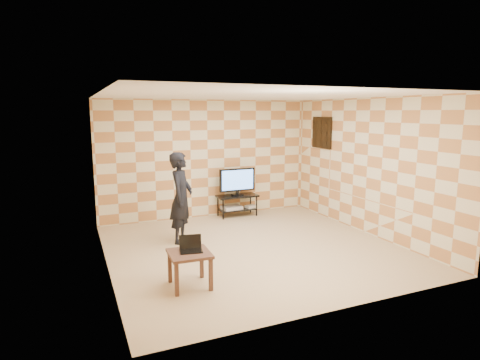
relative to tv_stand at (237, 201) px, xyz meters
name	(u,v)px	position (x,y,z in m)	size (l,w,h in m)	color
floor	(253,248)	(-0.61, -2.20, -0.36)	(5.00, 5.00, 0.00)	tan
wall_back	(208,159)	(-0.61, 0.30, 0.99)	(5.00, 0.02, 2.70)	beige
wall_front	(343,204)	(-0.61, -4.70, 0.99)	(5.00, 0.02, 2.70)	beige
wall_left	(103,184)	(-3.11, -2.20, 0.99)	(0.02, 5.00, 2.70)	beige
wall_right	(367,166)	(1.89, -2.20, 0.99)	(0.02, 5.00, 2.70)	beige
ceiling	(254,95)	(-0.61, -2.20, 2.34)	(5.00, 5.00, 0.02)	white
wall_art	(322,133)	(1.86, -0.65, 1.59)	(0.04, 0.72, 0.72)	black
tv_stand	(237,201)	(0.00, 0.00, 0.00)	(0.96, 0.43, 0.50)	black
tv	(237,180)	(0.00, 0.00, 0.49)	(0.87, 0.17, 0.63)	black
dvd_player	(232,208)	(-0.14, 0.02, -0.16)	(0.45, 0.32, 0.07)	silver
game_console	(251,206)	(0.34, -0.02, -0.16)	(0.24, 0.18, 0.06)	silver
side_table	(190,258)	(-2.11, -3.31, 0.05)	(0.59, 0.59, 0.50)	#3A241A
laptop	(191,247)	(-2.07, -3.25, 0.18)	(0.35, 0.30, 0.21)	black
person	(181,198)	(-1.69, -1.34, 0.48)	(0.62, 0.41, 1.70)	black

